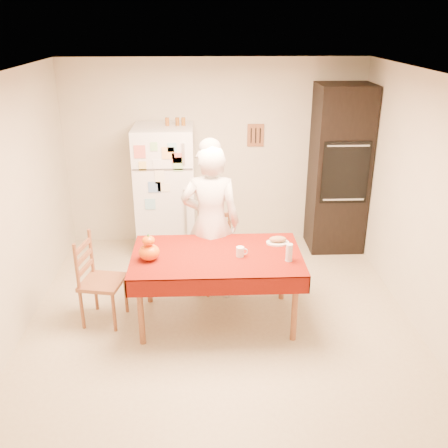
{
  "coord_description": "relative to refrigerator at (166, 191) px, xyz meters",
  "views": [
    {
      "loc": [
        -0.15,
        -4.33,
        2.96
      ],
      "look_at": [
        0.04,
        0.2,
        1.07
      ],
      "focal_mm": 40.0,
      "sensor_mm": 36.0,
      "label": 1
    }
  ],
  "objects": [
    {
      "name": "dining_table",
      "position": [
        0.62,
        -1.72,
        -0.16
      ],
      "size": [
        1.7,
        1.0,
        0.76
      ],
      "color": "brown",
      "rests_on": "floor"
    },
    {
      "name": "oven_cabinet",
      "position": [
        2.28,
        0.05,
        0.25
      ],
      "size": [
        0.7,
        0.62,
        2.2
      ],
      "color": "black",
      "rests_on": "floor"
    },
    {
      "name": "seated_woman",
      "position": [
        0.57,
        -1.2,
        0.03
      ],
      "size": [
        0.67,
        0.47,
        1.76
      ],
      "primitive_type": "imported",
      "rotation": [
        0.0,
        0.0,
        3.06
      ],
      "color": "white",
      "rests_on": "floor"
    },
    {
      "name": "pumpkin_upper",
      "position": [
        -0.04,
        -1.81,
        0.11
      ],
      "size": [
        0.12,
        0.12,
        0.09
      ],
      "primitive_type": "ellipsoid",
      "color": "#DC6105",
      "rests_on": "pumpkin_lower"
    },
    {
      "name": "floor",
      "position": [
        0.65,
        -1.88,
        -0.85
      ],
      "size": [
        4.5,
        4.5,
        0.0
      ],
      "primitive_type": "plane",
      "color": "tan",
      "rests_on": "ground"
    },
    {
      "name": "bread_plate",
      "position": [
        1.26,
        -1.49,
        -0.08
      ],
      "size": [
        0.24,
        0.24,
        0.02
      ],
      "primitive_type": "cylinder",
      "color": "silver",
      "rests_on": "dining_table"
    },
    {
      "name": "coffee_mug",
      "position": [
        0.85,
        -1.78,
        -0.04
      ],
      "size": [
        0.08,
        0.08,
        0.1
      ],
      "primitive_type": "cylinder",
      "color": "white",
      "rests_on": "dining_table"
    },
    {
      "name": "room_shell",
      "position": [
        0.65,
        -1.88,
        0.77
      ],
      "size": [
        4.02,
        4.52,
        2.51
      ],
      "color": "beige",
      "rests_on": "ground"
    },
    {
      "name": "spice_jar_mid",
      "position": [
        0.18,
        0.05,
        0.9
      ],
      "size": [
        0.05,
        0.05,
        0.1
      ],
      "primitive_type": "cylinder",
      "color": "brown",
      "rests_on": "refrigerator"
    },
    {
      "name": "refrigerator",
      "position": [
        0.0,
        0.0,
        0.0
      ],
      "size": [
        0.75,
        0.74,
        1.7
      ],
      "color": "white",
      "rests_on": "floor"
    },
    {
      "name": "bread_loaf",
      "position": [
        1.26,
        -1.49,
        -0.04
      ],
      "size": [
        0.18,
        0.1,
        0.06
      ],
      "primitive_type": "ellipsoid",
      "color": "tan",
      "rests_on": "bread_plate"
    },
    {
      "name": "chair_left",
      "position": [
        -0.62,
        -1.67,
        -0.34
      ],
      "size": [
        0.47,
        0.49,
        0.95
      ],
      "rotation": [
        0.0,
        0.0,
        1.38
      ],
      "color": "brown",
      "rests_on": "floor"
    },
    {
      "name": "spice_jar_right",
      "position": [
        0.26,
        0.05,
        0.9
      ],
      "size": [
        0.05,
        0.05,
        0.1
      ],
      "primitive_type": "cylinder",
      "color": "#8E5419",
      "rests_on": "refrigerator"
    },
    {
      "name": "chair_far",
      "position": [
        0.64,
        -0.99,
        -0.34
      ],
      "size": [
        0.51,
        0.49,
        0.95
      ],
      "rotation": [
        0.0,
        0.0,
        0.25
      ],
      "color": "brown",
      "rests_on": "floor"
    },
    {
      "name": "pumpkin_lower",
      "position": [
        -0.04,
        -1.81,
        -0.01
      ],
      "size": [
        0.21,
        0.21,
        0.16
      ],
      "primitive_type": "ellipsoid",
      "color": "#C43504",
      "rests_on": "dining_table"
    },
    {
      "name": "wine_glass",
      "position": [
        1.31,
        -1.89,
        -0.0
      ],
      "size": [
        0.07,
        0.07,
        0.18
      ],
      "primitive_type": "cylinder",
      "color": "silver",
      "rests_on": "dining_table"
    },
    {
      "name": "spice_jar_left",
      "position": [
        0.05,
        0.05,
        0.9
      ],
      "size": [
        0.05,
        0.05,
        0.1
      ],
      "primitive_type": "cylinder",
      "color": "#924F1A",
      "rests_on": "refrigerator"
    }
  ]
}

